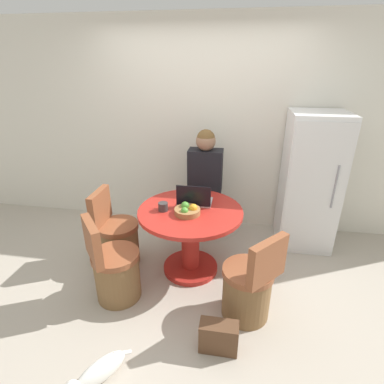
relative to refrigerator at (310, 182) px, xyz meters
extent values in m
plane|color=#B2A899|center=(-1.30, -1.12, -0.80)|extent=(12.00, 12.00, 0.00)
cube|color=silver|center=(-1.30, 0.36, 0.50)|extent=(7.00, 0.06, 2.60)
cube|color=white|center=(0.00, 0.01, 0.00)|extent=(0.61, 0.60, 1.59)
cube|color=silver|center=(0.00, -0.30, 0.00)|extent=(0.59, 0.01, 1.50)
cylinder|color=gray|center=(0.18, -0.31, 0.08)|extent=(0.02, 0.02, 0.48)
cylinder|color=#B2261E|center=(-1.27, -0.78, -0.77)|extent=(0.58, 0.58, 0.05)
cylinder|color=#B2261E|center=(-1.27, -0.78, -0.43)|extent=(0.19, 0.19, 0.64)
cylinder|color=#B2261E|center=(-1.27, -0.78, -0.09)|extent=(1.05, 1.05, 0.04)
cylinder|color=brown|center=(-0.69, -1.31, -0.58)|extent=(0.41, 0.41, 0.43)
cylinder|color=brown|center=(-0.69, -1.31, -0.34)|extent=(0.44, 0.44, 0.06)
cube|color=brown|center=(-0.55, -1.43, -0.13)|extent=(0.32, 0.34, 0.37)
cylinder|color=brown|center=(-1.88, -1.29, -0.58)|extent=(0.41, 0.41, 0.43)
cylinder|color=brown|center=(-1.88, -1.29, -0.34)|extent=(0.44, 0.44, 0.06)
cube|color=brown|center=(-2.02, -1.40, -0.13)|extent=(0.31, 0.35, 0.37)
cylinder|color=brown|center=(-2.06, -0.78, -0.58)|extent=(0.41, 0.41, 0.43)
cylinder|color=brown|center=(-2.06, -0.78, -0.34)|extent=(0.44, 0.44, 0.06)
cube|color=brown|center=(-2.24, -0.78, -0.13)|extent=(0.07, 0.40, 0.37)
cube|color=#2D2D38|center=(-1.21, 0.06, -0.55)|extent=(0.28, 0.16, 0.49)
cube|color=#2D2D38|center=(-1.21, 0.00, -0.24)|extent=(0.32, 0.36, 0.14)
cube|color=black|center=(-1.21, -0.08, 0.09)|extent=(0.40, 0.22, 0.52)
sphere|color=#936B51|center=(-1.21, -0.08, 0.45)|extent=(0.23, 0.23, 0.23)
sphere|color=brown|center=(-1.21, -0.08, 0.48)|extent=(0.21, 0.21, 0.21)
cube|color=#B7B7BC|center=(-1.25, -0.60, -0.06)|extent=(0.35, 0.23, 0.02)
cube|color=black|center=(-1.25, -0.72, 0.05)|extent=(0.35, 0.01, 0.21)
cylinder|color=olive|center=(-1.29, -0.87, -0.04)|extent=(0.25, 0.25, 0.05)
sphere|color=orange|center=(-1.23, -0.86, -0.01)|extent=(0.08, 0.08, 0.08)
sphere|color=#4C9333|center=(-1.32, -0.82, -0.01)|extent=(0.08, 0.08, 0.08)
sphere|color=#4C9333|center=(-1.30, -0.93, -0.01)|extent=(0.07, 0.07, 0.07)
cylinder|color=#383333|center=(-1.54, -0.84, -0.03)|extent=(0.09, 0.09, 0.08)
ellipsoid|color=white|center=(-1.68, -2.10, -0.71)|extent=(0.32, 0.38, 0.18)
cylinder|color=white|center=(-1.58, -1.97, -0.69)|extent=(0.12, 0.14, 0.12)
cube|color=brown|center=(-0.89, -1.72, -0.67)|extent=(0.30, 0.14, 0.26)
camera|label=1|loc=(-0.82, -3.40, 1.30)|focal=28.00mm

